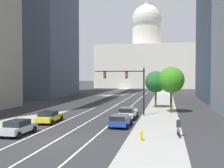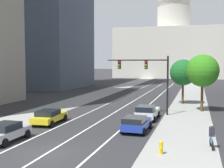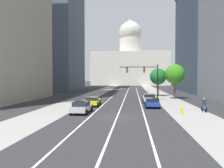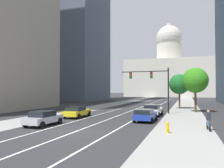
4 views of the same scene
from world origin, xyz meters
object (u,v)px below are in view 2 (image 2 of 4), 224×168
street_tree_far_right (183,73)px  fire_hydrant (161,147)px  car_silver (6,132)px  cyclist (212,136)px  capitol_building (173,46)px  car_white (147,112)px  traffic_signal_mast (148,73)px  street_tree_near_right (203,71)px  car_blue (136,123)px  car_yellow (49,116)px

street_tree_far_right → fire_hydrant: bearing=-90.4°
car_silver → cyclist: 15.02m
capitol_building → car_white: (4.41, -90.63, -11.74)m
car_silver → street_tree_far_right: 27.71m
capitol_building → street_tree_far_right: capitol_building is taller
capitol_building → traffic_signal_mast: size_ratio=6.16×
street_tree_near_right → street_tree_far_right: 6.67m
cyclist → street_tree_far_right: street_tree_far_right is taller
cyclist → fire_hydrant: bearing=120.2°
car_silver → street_tree_near_right: bearing=-36.9°
capitol_building → car_blue: size_ratio=10.51×
street_tree_near_right → car_yellow: bearing=-140.8°
car_silver → street_tree_near_right: street_tree_near_right is taller
car_yellow → street_tree_far_right: bearing=-36.3°
car_white → fire_hydrant: car_white is taller
traffic_signal_mast → car_blue: bearing=-87.4°
capitol_building → traffic_signal_mast: 87.87m
street_tree_near_right → fire_hydrant: bearing=-98.4°
cyclist → car_yellow: bearing=67.5°
car_silver → street_tree_far_right: (11.82, 24.79, 3.75)m
car_yellow → car_white: size_ratio=1.04×
capitol_building → street_tree_far_right: (7.41, -77.48, -8.04)m
car_white → car_silver: size_ratio=1.12×
car_silver → cyclist: size_ratio=2.44×
car_blue → car_silver: 10.57m
traffic_signal_mast → car_white: bearing=-82.6°
car_yellow → car_white: car_white is taller
car_white → car_silver: bearing=143.7°
cyclist → street_tree_near_right: street_tree_near_right is taller
car_white → street_tree_near_right: street_tree_near_right is taller
traffic_signal_mast → fire_hydrant: 15.74m
street_tree_near_right → street_tree_far_right: street_tree_near_right is taller
fire_hydrant → street_tree_far_right: street_tree_far_right is taller
car_silver → street_tree_near_right: size_ratio=0.60×
street_tree_near_right → car_white: bearing=-128.4°
car_white → traffic_signal_mast: bearing=8.3°
car_blue → traffic_signal_mast: bearing=4.3°
car_yellow → traffic_signal_mast: bearing=-49.5°
car_silver → traffic_signal_mast: bearing=-28.8°
capitol_building → fire_hydrant: (7.21, -102.23, -12.07)m
fire_hydrant → car_silver: bearing=-179.8°
car_yellow → car_white: 10.00m
cyclist → street_tree_near_right: 16.81m
car_white → cyclist: bearing=-146.2°
car_yellow → car_white: (8.81, 4.73, 0.08)m
street_tree_far_right → car_white: bearing=-102.9°
street_tree_near_right → street_tree_far_right: bearing=112.6°
car_yellow → street_tree_far_right: street_tree_far_right is taller
car_white → fire_hydrant: size_ratio=5.16×
car_yellow → fire_hydrant: 13.50m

